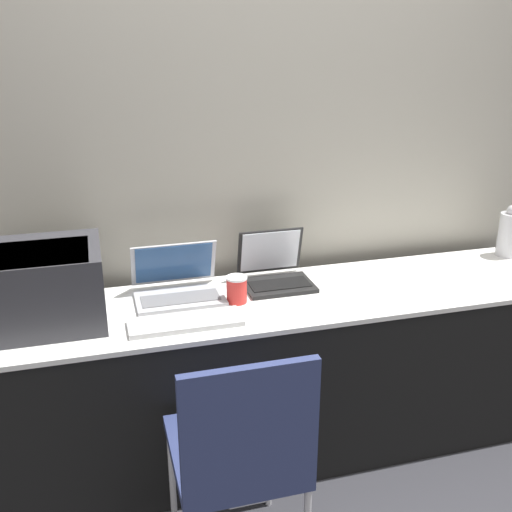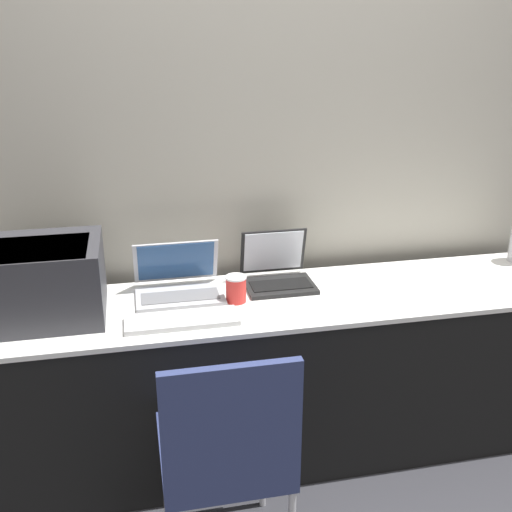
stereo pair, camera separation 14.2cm
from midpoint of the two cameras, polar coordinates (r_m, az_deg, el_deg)
ground_plane at (r=2.67m, az=6.08°, el=-20.91°), size 14.00×14.00×0.00m
wall_back at (r=2.69m, az=2.69°, el=10.60°), size 8.00×0.05×2.60m
table at (r=2.66m, az=4.53°, el=-11.12°), size 2.58×0.57×0.74m
printer at (r=2.38m, az=-17.79°, el=-2.00°), size 0.42×0.40×0.29m
laptop_left at (r=2.50m, az=-5.77°, el=-2.67°), size 0.36×0.29×0.21m
laptop_right at (r=2.59m, az=3.64°, el=-1.63°), size 0.29×0.27×0.22m
external_keyboard at (r=2.27m, az=-5.29°, el=-6.13°), size 0.43×0.15×0.02m
coffee_cup at (r=2.42m, az=-0.24°, el=-3.17°), size 0.09×0.09×0.11m
chair at (r=1.99m, az=-0.77°, el=-17.80°), size 0.41×0.45×0.90m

